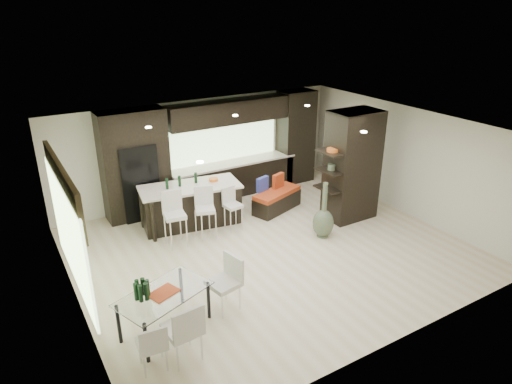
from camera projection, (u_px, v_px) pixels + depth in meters
ground at (270, 249)px, 10.02m from camera, size 8.00×8.00×0.00m
back_wall at (201, 149)px, 12.26m from camera, size 8.00×0.02×2.70m
left_wall at (69, 241)px, 7.60m from camera, size 0.02×7.00×2.70m
right_wall at (405, 161)px, 11.39m from camera, size 0.02×7.00×2.70m
ceiling at (272, 130)px, 8.97m from camera, size 8.00×7.00×0.02m
window_left at (69, 235)px, 7.78m from camera, size 0.04×3.20×1.90m
window_back at (221, 139)px, 12.44m from camera, size 3.40×0.04×1.20m
stone_accent at (62, 186)px, 7.44m from camera, size 0.08×3.00×0.80m
ceiling_spots at (265, 128)px, 9.18m from camera, size 4.00×3.00×0.02m
back_cabinetry at (223, 150)px, 12.24m from camera, size 6.80×0.68×2.70m
refrigerator at (137, 181)px, 11.22m from camera, size 0.90×0.68×1.90m
partition_column at (352, 166)px, 11.04m from camera, size 1.20×0.80×2.70m
kitchen_island at (191, 205)px, 11.00m from camera, size 2.50×1.37×0.99m
stool_left at (175, 225)px, 9.99m from camera, size 0.51×0.51×1.01m
stool_mid at (205, 218)px, 10.36m from camera, size 0.54×0.54×0.96m
stool_right at (233, 213)px, 10.75m from camera, size 0.42×0.42×0.84m
bench at (277, 200)px, 11.80m from camera, size 1.49×0.95×0.54m
floor_vase at (324, 210)px, 10.32m from camera, size 0.53×0.53×1.33m
dining_table at (165, 312)px, 7.45m from camera, size 1.69×1.31×0.72m
chair_near at (183, 333)px, 6.80m from camera, size 0.55×0.55×0.95m
chair_far at (152, 347)px, 6.66m from camera, size 0.45×0.45×0.76m
chair_end at (224, 287)px, 7.91m from camera, size 0.59×0.59×0.93m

